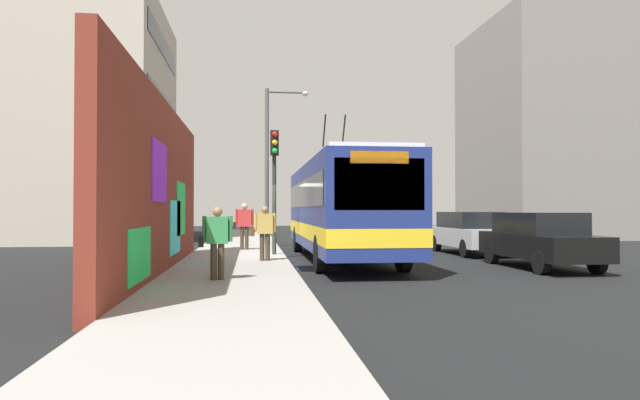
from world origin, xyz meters
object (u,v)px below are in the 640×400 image
Objects in this scene: parked_car_silver at (469,232)px; pedestrian_midblock at (244,222)px; city_bus at (340,206)px; traffic_light at (274,171)px; parked_car_black at (539,239)px; street_lamp at (272,154)px; pedestrian_at_curb at (265,229)px; pedestrian_near_wall at (217,238)px.

pedestrian_midblock is (1.27, 8.39, 0.36)m from parked_car_silver.
city_bus is 2.79× the size of traffic_light.
street_lamp is (10.00, 7.24, 3.29)m from parked_car_black.
pedestrian_at_curb is (-4.80, -0.67, -0.10)m from pedestrian_midblock.
pedestrian_at_curb is at bearing -172.06° from pedestrian_midblock.
street_lamp is (8.32, -0.49, 3.04)m from pedestrian_at_curb.
pedestrian_midblock is (3.21, 3.19, -0.61)m from city_bus.
pedestrian_midblock is 1.12× the size of pedestrian_near_wall.
pedestrian_at_curb is 0.23× the size of street_lamp.
city_bus is 3.06m from pedestrian_at_curb.
traffic_light is at bearing -9.57° from pedestrian_at_curb.
street_lamp is (6.74, 2.04, 2.33)m from city_bus.
pedestrian_near_wall is at bearing 166.10° from pedestrian_at_curb.
pedestrian_at_curb reaches higher than pedestrian_near_wall.
traffic_light reaches higher than pedestrian_near_wall.
pedestrian_near_wall is at bearing 167.51° from traffic_light.
parked_car_black is at bearing 180.00° from parked_car_silver.
street_lamp reaches higher than pedestrian_near_wall.
pedestrian_midblock is 0.42× the size of traffic_light.
parked_car_black is 0.96× the size of parked_car_silver.
city_bus is at bearing -57.88° from pedestrian_at_curb.
parked_car_silver is at bearing -0.00° from parked_car_black.
traffic_light is 0.61× the size of street_lamp.
traffic_light is 6.22m from street_lamp.
city_bus reaches higher than pedestrian_at_curb.
pedestrian_at_curb is (1.68, 7.72, 0.25)m from parked_car_black.
pedestrian_near_wall is (-2.84, 8.84, 0.23)m from parked_car_black.
pedestrian_at_curb is at bearing -13.90° from pedestrian_near_wall.
pedestrian_near_wall is 13.30m from street_lamp.
pedestrian_at_curb is (-1.58, 2.52, -0.71)m from city_bus.
parked_car_black is 2.59× the size of pedestrian_midblock.
parked_car_silver is (5.21, -0.00, 0.00)m from parked_car_black.
pedestrian_midblock is 4.85m from pedestrian_at_curb.
pedestrian_midblock is 9.33m from pedestrian_near_wall.
pedestrian_near_wall reaches higher than parked_car_black.
parked_car_black is 10.61m from pedestrian_midblock.
parked_car_silver is 7.77m from traffic_light.
pedestrian_midblock is at bearing 44.81° from city_bus.
pedestrian_near_wall reaches higher than parked_car_silver.
city_bus reaches higher than parked_car_silver.
traffic_light reaches higher than pedestrian_midblock.
pedestrian_near_wall is 0.37× the size of traffic_light.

